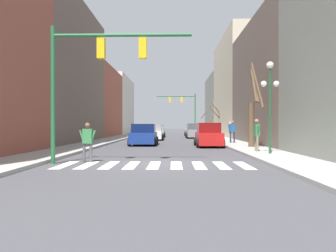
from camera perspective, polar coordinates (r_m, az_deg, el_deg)
name	(u,v)px	position (r m, az deg, el deg)	size (l,w,h in m)	color
ground_plane	(155,164)	(13.72, -2.33, -6.59)	(240.00, 240.00, 0.00)	#424247
sidewalk_left	(17,162)	(15.17, -24.75, -5.67)	(2.52, 90.00, 0.15)	#9E9E99
sidewalk_right	(294,162)	(14.57, 21.07, -5.91)	(2.52, 90.00, 0.15)	#9E9E99
building_row_left	(73,89)	(36.78, -16.26, 6.13)	(6.00, 57.27, 12.40)	#934C3D
building_row_right	(258,88)	(37.25, 15.40, 6.43)	(6.00, 57.04, 12.82)	gray
crosswalk_stripes	(154,165)	(13.25, -2.45, -6.82)	(7.65, 2.60, 0.01)	white
traffic_signal_near	(93,64)	(14.20, -12.88, 10.43)	(5.88, 0.28, 5.75)	#236038
traffic_signal_far	(184,105)	(52.22, 2.85, 3.62)	(6.26, 0.28, 6.55)	#236038
street_lamp_right_corner	(270,89)	(17.70, 17.34, 6.20)	(0.95, 0.36, 4.72)	#1E4C2D
car_parked_left_mid	(144,135)	(26.14, -4.24, -1.62)	(2.18, 4.15, 1.69)	navy
car_at_intersection	(208,136)	(24.47, 7.06, -1.67)	(1.98, 4.26, 1.77)	red
car_driving_toward_lane	(192,130)	(46.84, 4.13, -0.78)	(1.97, 4.61, 1.74)	silver
car_parked_right_near	(194,131)	(39.88, 4.62, -0.93)	(2.07, 4.33, 1.78)	gray
car_parked_right_far	(157,131)	(42.68, -1.95, -0.91)	(2.11, 4.50, 1.67)	silver
car_parked_right_mid	(154,133)	(34.89, -2.46, -1.17)	(2.02, 4.30, 1.67)	white
pedestrian_crossing_street	(257,132)	(18.90, 15.17, -1.05)	(0.25, 0.77, 1.79)	#7A705B
pedestrian_on_left_sidewalk	(230,130)	(27.78, 10.83, -0.75)	(0.30, 0.73, 1.70)	#7A705B
pedestrian_waiting_at_curb	(87,139)	(14.60, -13.85, -2.19)	(0.74, 0.24, 1.72)	#4C4C51
pedestrian_near_right_corner	(232,130)	(27.49, 11.15, -0.63)	(0.78, 0.31, 1.81)	#282D47
street_tree_right_near	(253,112)	(22.51, 14.51, 2.32)	(0.69, 1.62, 5.66)	brown
street_tree_left_mid	(212,120)	(44.77, 7.75, 1.12)	(3.24, 1.55, 5.00)	brown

